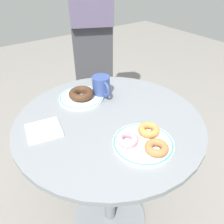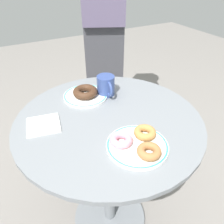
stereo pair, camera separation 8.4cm
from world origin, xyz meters
name	(u,v)px [view 1 (the left image)]	position (x,y,z in m)	size (l,w,h in m)	color
ground_plane	(110,218)	(0.00, 0.00, -0.01)	(7.00, 7.00, 0.02)	gray
cafe_table	(109,159)	(0.00, 0.00, 0.48)	(0.72, 0.72, 0.71)	slate
plate_left	(81,97)	(-0.19, -0.02, 0.72)	(0.19, 0.19, 0.01)	white
plate_right	(143,143)	(0.19, 0.01, 0.72)	(0.20, 0.20, 0.01)	white
donut_chocolate	(81,94)	(-0.18, -0.02, 0.74)	(0.11, 0.11, 0.03)	#422819
donut_cinnamon	(157,148)	(0.24, 0.01, 0.74)	(0.08, 0.08, 0.03)	#A36B3D
donut_old_fashioned	(149,130)	(0.16, 0.05, 0.74)	(0.08, 0.08, 0.03)	#BC7F42
donut_pink_frosted	(127,139)	(0.16, -0.04, 0.74)	(0.08, 0.08, 0.03)	pink
paper_napkin	(44,130)	(-0.07, -0.23, 0.72)	(0.12, 0.12, 0.01)	white
coffee_mug	(102,86)	(-0.16, 0.07, 0.76)	(0.12, 0.08, 0.09)	#334784
person_figure	(89,27)	(-0.62, 0.29, 0.89)	(0.46, 0.37, 1.79)	#3D3D42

